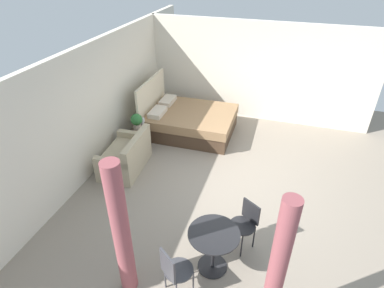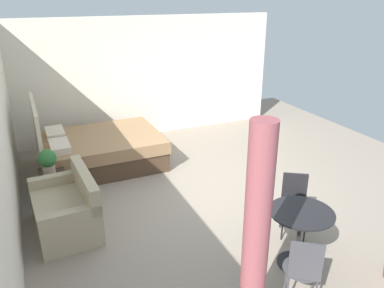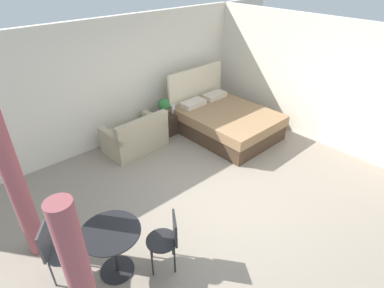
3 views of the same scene
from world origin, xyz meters
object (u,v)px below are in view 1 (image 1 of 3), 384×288
Objects in this scene: potted_plant at (137,121)px; nightstand at (142,136)px; cafe_chair_near_window at (173,269)px; couch at (126,157)px; cafe_chair_near_couch at (246,221)px; vase at (143,122)px; bed at (188,121)px; balcony_table at (213,244)px.

nightstand is at bearing -19.38° from potted_plant.
potted_plant is 0.47× the size of cafe_chair_near_window.
couch is 1.55× the size of cafe_chair_near_couch.
potted_plant is 0.26m from vase.
couch is at bearing -170.96° from potted_plant.
potted_plant is (-0.10, 0.04, 0.47)m from nightstand.
bed reaches higher than cafe_chair_near_couch.
vase is (1.11, 0.10, 0.28)m from couch.
potted_plant is 3.71m from cafe_chair_near_couch.
nightstand is (-0.96, 0.90, -0.09)m from bed.
nightstand is at bearing 136.82° from bed.
potted_plant reaches higher than vase.
bed is 2.56× the size of cafe_chair_near_window.
balcony_table is at bearing -156.69° from bed.
cafe_chair_near_couch is at bearing -126.55° from potted_plant.
potted_plant is at bearing 53.45° from cafe_chair_near_couch.
cafe_chair_near_window is at bearing -149.24° from vase.
couch is 1.50× the size of cafe_chair_near_window.
nightstand is at bearing 174.69° from vase.
cafe_chair_near_window is at bearing -148.24° from nightstand.
cafe_chair_near_window is at bearing -164.22° from bed.
cafe_chair_near_couch is (-3.26, -2.04, 0.20)m from bed.
couch is at bearing -175.10° from vase.
nightstand is 0.54× the size of cafe_chair_near_window.
cafe_chair_near_couch is at bearing -129.63° from vase.
couch is 6.43× the size of vase.
vase reaches higher than nightstand.
couch is at bearing 39.44° from cafe_chair_near_window.
balcony_table is at bearing -127.85° from couch.
cafe_chair_near_couch is (-2.20, -2.97, -0.18)m from potted_plant.
bed is 5.44× the size of potted_plant.
cafe_chair_near_couch is at bearing -128.10° from nightstand.
nightstand is at bearing 41.47° from balcony_table.
couch is 1.15m from vase.
vase is 4.19m from cafe_chair_near_window.
potted_plant is 2.01× the size of vase.
cafe_chair_near_couch is at bearing -114.90° from couch.
cafe_chair_near_window is (-2.49, -2.05, 0.22)m from couch.
balcony_table is (-2.90, -2.56, 0.29)m from nightstand.
vase is 3.80m from cafe_chair_near_couch.
couch is at bearing 65.10° from cafe_chair_near_couch.
bed is 3.85m from cafe_chair_near_couch.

